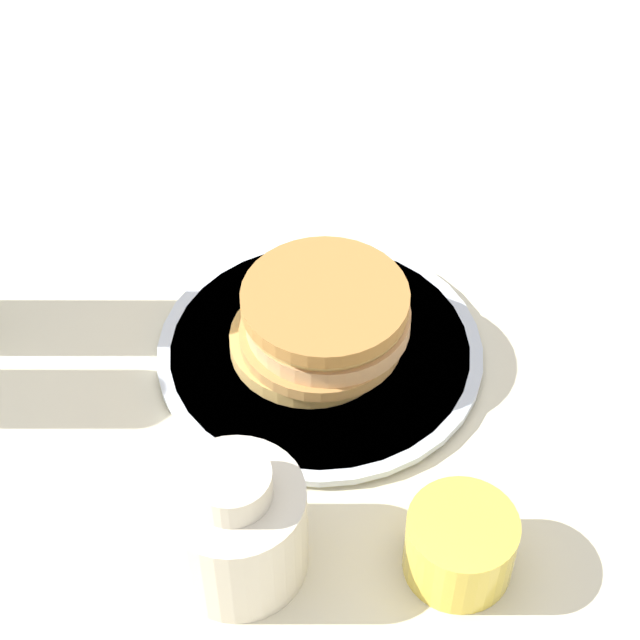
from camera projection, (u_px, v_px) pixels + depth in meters
ground_plane at (346, 344)px, 0.96m from camera, size 4.00×4.00×0.00m
plate at (320, 351)px, 0.95m from camera, size 0.29×0.29×0.01m
pancake_stack at (322, 319)px, 0.92m from camera, size 0.15×0.16×0.07m
juice_glass at (460, 545)px, 0.79m from camera, size 0.08×0.08×0.06m
cream_jug at (236, 526)px, 0.77m from camera, size 0.10×0.10×0.11m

